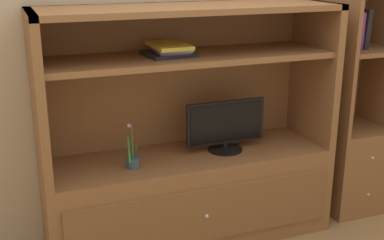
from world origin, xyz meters
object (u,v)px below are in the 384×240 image
(tv_monitor, at_px, (226,126))
(magazine_stack, at_px, (169,50))
(media_console, at_px, (189,170))
(upright_book_row, at_px, (353,30))
(bookshelf_tall, at_px, (351,129))
(potted_plant, at_px, (133,160))

(tv_monitor, relative_size, magazine_stack, 1.66)
(media_console, relative_size, upright_book_row, 6.77)
(tv_monitor, height_order, bookshelf_tall, bookshelf_tall)
(magazine_stack, xyz_separation_m, upright_book_row, (1.33, -0.01, 0.06))
(media_console, relative_size, potted_plant, 6.48)
(media_console, bearing_deg, upright_book_row, -0.36)
(upright_book_row, bearing_deg, media_console, 179.64)
(potted_plant, relative_size, upright_book_row, 1.05)
(bookshelf_tall, xyz_separation_m, upright_book_row, (-0.08, -0.01, 0.73))
(media_console, relative_size, bookshelf_tall, 0.99)
(potted_plant, xyz_separation_m, upright_book_row, (1.60, 0.08, 0.70))
(upright_book_row, bearing_deg, potted_plant, -177.06)
(magazine_stack, bearing_deg, media_console, -0.44)
(tv_monitor, bearing_deg, bookshelf_tall, 1.56)
(tv_monitor, xyz_separation_m, upright_book_row, (0.96, 0.02, 0.58))
(bookshelf_tall, bearing_deg, upright_book_row, -172.27)
(tv_monitor, distance_m, magazine_stack, 0.64)
(potted_plant, relative_size, bookshelf_tall, 0.15)
(tv_monitor, xyz_separation_m, magazine_stack, (-0.37, 0.03, 0.52))
(tv_monitor, distance_m, bookshelf_tall, 1.05)
(media_console, xyz_separation_m, potted_plant, (-0.40, -0.09, 0.16))
(magazine_stack, bearing_deg, potted_plant, -161.61)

